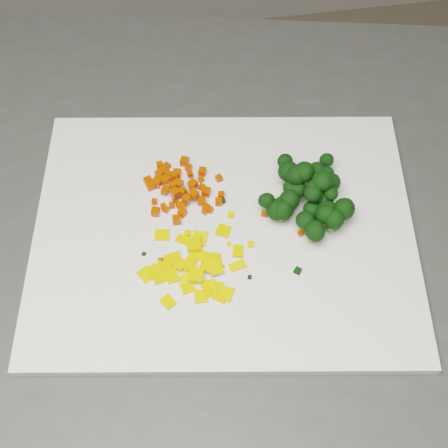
{
  "coord_description": "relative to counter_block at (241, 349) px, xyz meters",
  "views": [
    {
      "loc": [
        0.23,
        0.16,
        1.55
      ],
      "look_at": [
        0.29,
        0.55,
        0.92
      ],
      "focal_mm": 50.0,
      "sensor_mm": 36.0,
      "label": 1
    }
  ],
  "objects": [
    {
      "name": "counter_block",
      "position": [
        0.0,
        0.0,
        0.0
      ],
      "size": [
        1.17,
        0.93,
        0.9
      ],
      "primitive_type": "cube",
      "rotation": [
        0.0,
        0.0,
        -0.21
      ],
      "color": "#3E3E3C",
      "rests_on": "ground"
    },
    {
      "name": "cutting_board",
      "position": [
        -0.04,
        -0.02,
        0.46
      ],
      "size": [
        0.5,
        0.42,
        0.01
      ],
      "primitive_type": "cube",
      "rotation": [
        0.0,
        0.0,
        -0.15
      ],
      "color": "white",
      "rests_on": "counter_block"
    },
    {
      "name": "carrot_pile",
      "position": [
        -0.08,
        0.04,
        0.48
      ],
      "size": [
        0.1,
        0.1,
        0.03
      ],
      "primitive_type": null,
      "color": "#BE2E02",
      "rests_on": "cutting_board"
    },
    {
      "name": "pepper_pile",
      "position": [
        -0.08,
        -0.07,
        0.47
      ],
      "size": [
        0.12,
        0.12,
        0.02
      ],
      "primitive_type": null,
      "color": "yellow",
      "rests_on": "cutting_board"
    },
    {
      "name": "broccoli_pile",
      "position": [
        0.08,
        -0.0,
        0.49
      ],
      "size": [
        0.12,
        0.12,
        0.06
      ],
      "primitive_type": null,
      "color": "black",
      "rests_on": "cutting_board"
    },
    {
      "name": "carrot_cube_0",
      "position": [
        -0.11,
        0.06,
        0.47
      ],
      "size": [
        0.01,
        0.01,
        0.01
      ],
      "primitive_type": "cube",
      "rotation": [
        0.0,
        0.0,
        1.07
      ],
      "color": "#BE2E02",
      "rests_on": "carrot_pile"
    },
    {
      "name": "carrot_cube_1",
      "position": [
        -0.07,
        0.08,
        0.47
      ],
      "size": [
        0.01,
        0.01,
        0.01
      ],
      "primitive_type": "cube",
      "rotation": [
        0.0,
        0.0,
        1.17
      ],
      "color": "#BE2E02",
      "rests_on": "carrot_pile"
    },
    {
      "name": "carrot_cube_2",
      "position": [
        -0.08,
        0.05,
        0.47
      ],
      "size": [
        0.01,
        0.01,
        0.01
      ],
      "primitive_type": "cube",
      "rotation": [
        0.0,
        0.0,
        2.13
      ],
      "color": "#BE2E02",
      "rests_on": "carrot_pile"
    },
    {
      "name": "carrot_cube_3",
      "position": [
        -0.12,
        0.06,
        0.47
      ],
      "size": [
        0.01,
        0.01,
        0.01
      ],
      "primitive_type": "cube",
      "rotation": [
        0.0,
        0.0,
        0.04
      ],
      "color": "#BE2E02",
      "rests_on": "carrot_pile"
    },
    {
      "name": "carrot_cube_4",
      "position": [
        -0.03,
        0.05,
        0.47
      ],
      "size": [
        0.01,
        0.01,
        0.01
      ],
      "primitive_type": "cube",
      "rotation": [
        0.0,
        0.0,
        0.33
      ],
      "color": "#BE2E02",
      "rests_on": "carrot_pile"
    },
    {
      "name": "carrot_cube_5",
      "position": [
        -0.05,
        0.04,
        0.47
      ],
      "size": [
        0.01,
        0.01,
        0.01
      ],
      "primitive_type": "cube",
      "rotation": [
        0.0,
        0.0,
        2.44
      ],
      "color": "#BE2E02",
      "rests_on": "carrot_pile"
    },
    {
      "name": "carrot_cube_6",
      "position": [
        -0.06,
        0.04,
        0.47
      ],
      "size": [
        0.01,
        0.01,
        0.01
      ],
      "primitive_type": "cube",
      "rotation": [
        0.0,
        0.0,
        2.32
      ],
      "color": "#BE2E02",
      "rests_on": "carrot_pile"
    },
    {
      "name": "carrot_cube_7",
      "position": [
        -0.08,
        0.05,
        0.47
      ],
      "size": [
        0.01,
        0.01,
        0.01
      ],
      "primitive_type": "cube",
      "rotation": [
        0.0,
        0.0,
        1.09
      ],
      "color": "#BE2E02",
      "rests_on": "carrot_pile"
    },
    {
      "name": "carrot_cube_8",
      "position": [
        -0.07,
        0.04,
        0.47
      ],
      "size": [
        0.01,
        0.01,
        0.01
      ],
      "primitive_type": "cube",
      "rotation": [
        0.0,
        0.0,
        1.82
      ],
      "color": "#BE2E02",
      "rests_on": "carrot_pile"
    },
    {
      "name": "carrot_cube_9",
      "position": [
        -0.1,
        0.02,
        0.47
      ],
      "size": [
        0.01,
        0.01,
        0.01
      ],
      "primitive_type": "cube",
      "rotation": [
        0.0,
        0.0,
        1.82
      ],
      "color": "#BE2E02",
      "rests_on": "carrot_pile"
    },
    {
      "name": "carrot_cube_10",
      "position": [
        -0.09,
        0.03,
        0.48
      ],
      "size": [
        0.01,
        0.01,
        0.01
      ],
      "primitive_type": "cube",
      "rotation": [
        0.0,
        0.0,
        0.6
      ],
      "color": "#BE2E02",
      "rests_on": "carrot_pile"
    },
    {
      "name": "carrot_cube_11",
      "position": [
        -0.08,
        0.06,
        0.47
      ],
      "size": [
        0.01,
        0.01,
        0.01
      ],
      "primitive_type": "cube",
      "rotation": [
        0.0,
        0.0,
        2.11
      ],
      "color": "#BE2E02",
      "rests_on": "carrot_pile"
    },
    {
      "name": "carrot_cube_12",
      "position": [
        -0.11,
        0.01,
        0.47
      ],
      "size": [
        0.01,
        0.01,
        0.01
      ],
      "primitive_type": "cube",
      "rotation": [
        0.0,
        0.0,
        1.39
      ],
      "color": "#BE2E02",
      "rests_on": "carrot_pile"
    },
    {
      "name": "carrot_cube_13",
      "position": [
        -0.09,
        0.07,
        0.47
      ],
      "size": [
        0.01,
        0.01,
        0.01
      ],
      "primitive_type": "cube",
      "rotation": [
        0.0,
        0.0,
        1.75
      ],
      "color": "#BE2E02",
      "rests_on": "carrot_pile"
    },
    {
      "name": "carrot_cube_14",
      "position": [
        -0.1,
        0.01,
        0.47
      ],
      "size": [
        0.01,
        0.01,
        0.01
      ],
      "primitive_type": "cube",
      "rotation": [
        0.0,
        0.0,
        1.05
      ],
      "color": "#BE2E02",
      "rests_on": "carrot_pile"
    },
    {
      "name": "carrot_cube_15",
      "position": [
        -0.1,
        0.08,
        0.47
      ],
      "size": [
        0.01,
        0.01,
        0.01
      ],
      "primitive_type": "cube",
      "rotation": [
        0.0,
        0.0,
        0.09
      ],
      "color": "#BE2E02",
      "rests_on": "carrot_pile"
    },
    {
      "name": "carrot_cube_16",
      "position": [
        -0.05,
        0.01,
        0.47
      ],
      "size": [
        0.01,
        0.01,
        0.01
      ],
      "primitive_type": "cube",
      "rotation": [
        0.0,
        0.0,
        2.54
      ],
      "color": "#BE2E02",
      "rests_on": "carrot_pile"
    },
    {
      "name": "carrot_cube_17",
      "position": [
        -0.04,
        0.02,
        0.47
      ],
      "size": [
        0.01,
        0.01,
        0.01
      ],
      "primitive_type": "cube",
      "rotation": [
        0.0,
        0.0,
        3.03
      ],
      "color": "#BE2E02",
      "rests_on": "carrot_pile"
    },
    {
      "name": "carrot_cube_18",
      "position": [
        -0.09,
        0.08,
        0.47
      ],
      "size": [
        0.01,
        0.01,
        0.01
      ],
      "primitive_type": "cube",
      "rotation": [
        0.0,
        0.0,
        0.77
      ],
      "color": "#BE2E02",
      "rests_on": "carrot_pile"
    },
    {
      "name": "carrot_cube_19",
      "position": [
        -0.08,
        0.07,
        0.47
      ],
      "size": [
        0.01,
        0.01,
        0.01
      ],
      "primitive_type": "cube",
      "rotation": [
        0.0,
        0.0,
        1.33
      ],
      "color": "#BE2E02",
      "rests_on": "carrot_pile"
    },
    {
      "name": "carrot_cube_20",
      "position": [
        -0.08,
        0.03,
        0.47
      ],
      "size": [
        0.01,
        0.01,
        0.01
      ],
      "primitive_type": "cube",
      "rotation": [
        0.0,
        0.0,
        0.02
      ],
      "color": "#BE2E02",
      "rests_on": "carrot_pile"
    },
    {
      "name": "carrot_cube_21",
      "position": [
        -0.03,
        0.03,
        0.47
      ],
      "size": [
        0.01,
        0.01,
        0.01
      ],
      "primitive_type": "cube",
      "rotation": [
        0.0,
        0.0,
        1.35
      ],
      "color": "#BE2E02",
      "rests_on": "carrot_pile"
    },
    {
      "name": "carrot_cube_22",
      "position": [
        -0.1,
        0.07,
        0.47
      ],
      "size": [
        0.01,
        0.01,
        0.01
      ],
      "primitive_type": "cube",
      "rotation": [
        0.0,
        0.0,
        1.77
      ],
      "color": "#BE2E02",
      "rests_on": "carrot_pile"
    },
    {
      "name": "carrot_cube_23",
      "position": [
        -0.05,
        0.06,
        0.47
      ],
      "size": [
        0.01,
        0.01,
        0.01
      ],
      "primitive_type": "cube",
      "rotation": [
        0.0,
        0.0,
        2.81
      ],
      "color": "#BE2E02",
      "rests_on": "carrot_pile"
    },
    {
      "name": "carrot_cube_24",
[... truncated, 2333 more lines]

